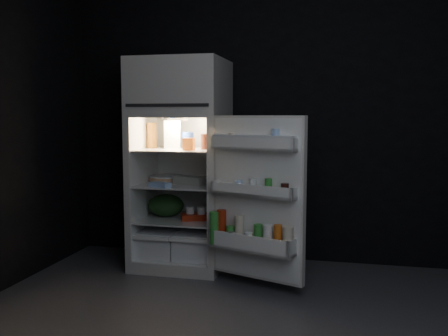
% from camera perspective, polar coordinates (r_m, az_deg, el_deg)
% --- Properties ---
extents(wall_back, '(4.00, 0.00, 2.70)m').
position_cam_1_polar(wall_back, '(4.50, 7.53, 6.50)').
color(wall_back, black).
rests_on(wall_back, ground).
extents(wall_front, '(4.00, 0.00, 2.70)m').
position_cam_1_polar(wall_front, '(1.17, -9.34, 7.80)').
color(wall_front, black).
rests_on(wall_front, ground).
extents(refrigerator, '(0.76, 0.71, 1.78)m').
position_cam_1_polar(refrigerator, '(4.32, -4.85, 1.31)').
color(refrigerator, silver).
rests_on(refrigerator, ground).
extents(fridge_door, '(0.74, 0.43, 1.22)m').
position_cam_1_polar(fridge_door, '(3.69, 3.58, -3.82)').
color(fridge_door, silver).
rests_on(fridge_door, ground).
extents(milk_jug, '(0.17, 0.17, 0.24)m').
position_cam_1_polar(milk_jug, '(4.34, -5.89, 3.84)').
color(milk_jug, white).
rests_on(milk_jug, refrigerator).
extents(mayo_jar, '(0.12, 0.12, 0.14)m').
position_cam_1_polar(mayo_jar, '(4.31, -4.14, 3.18)').
color(mayo_jar, '#1D3A9E').
rests_on(mayo_jar, refrigerator).
extents(jam_jar, '(0.12, 0.12, 0.13)m').
position_cam_1_polar(jam_jar, '(4.18, -1.94, 3.03)').
color(jam_jar, black).
rests_on(jam_jar, refrigerator).
extents(amber_bottle, '(0.10, 0.10, 0.22)m').
position_cam_1_polar(amber_bottle, '(4.42, -8.23, 3.72)').
color(amber_bottle, orange).
rests_on(amber_bottle, refrigerator).
extents(small_carton, '(0.09, 0.07, 0.10)m').
position_cam_1_polar(small_carton, '(4.10, -4.04, 2.75)').
color(small_carton, orange).
rests_on(small_carton, refrigerator).
extents(egg_carton, '(0.29, 0.18, 0.07)m').
position_cam_1_polar(egg_carton, '(4.24, -4.04, -1.42)').
color(egg_carton, gray).
rests_on(egg_carton, refrigerator).
extents(pie, '(0.42, 0.42, 0.04)m').
position_cam_1_polar(pie, '(4.47, -6.53, -1.25)').
color(pie, tan).
rests_on(pie, refrigerator).
extents(flat_package, '(0.20, 0.15, 0.04)m').
position_cam_1_polar(flat_package, '(4.10, -7.33, -1.92)').
color(flat_package, '#9BBEF1').
rests_on(flat_package, refrigerator).
extents(wrapped_pkg, '(0.16, 0.14, 0.05)m').
position_cam_1_polar(wrapped_pkg, '(4.35, -2.41, -1.34)').
color(wrapped_pkg, beige).
rests_on(wrapped_pkg, refrigerator).
extents(produce_bag, '(0.32, 0.27, 0.20)m').
position_cam_1_polar(produce_bag, '(4.42, -6.65, -4.25)').
color(produce_bag, '#193815').
rests_on(produce_bag, refrigerator).
extents(yogurt_tray, '(0.29, 0.23, 0.05)m').
position_cam_1_polar(yogurt_tray, '(4.27, -3.11, -5.58)').
color(yogurt_tray, '#9B230D').
rests_on(yogurt_tray, refrigerator).
extents(small_can_red, '(0.07, 0.07, 0.09)m').
position_cam_1_polar(small_can_red, '(4.47, -1.50, -4.77)').
color(small_can_red, '#9B230D').
rests_on(small_can_red, refrigerator).
extents(small_can_silver, '(0.07, 0.07, 0.09)m').
position_cam_1_polar(small_can_silver, '(4.41, -2.04, -4.94)').
color(small_can_silver, '#B6B5BA').
rests_on(small_can_silver, refrigerator).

